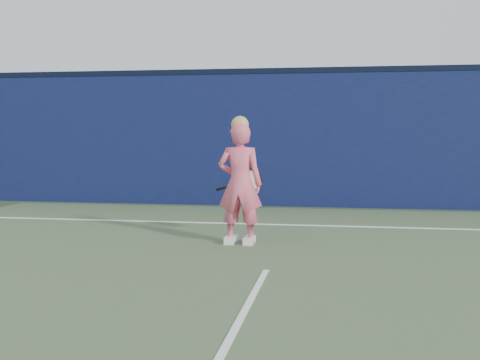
# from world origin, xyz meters

# --- Properties ---
(ground) EXTENTS (80.00, 80.00, 0.00)m
(ground) POSITION_xyz_m (0.00, 0.00, 0.00)
(ground) COLOR #2D4128
(ground) RESTS_ON ground
(backstop_wall) EXTENTS (24.00, 0.40, 2.50)m
(backstop_wall) POSITION_xyz_m (0.00, 6.50, 1.25)
(backstop_wall) COLOR #0D113C
(backstop_wall) RESTS_ON ground
(wall_cap) EXTENTS (24.00, 0.42, 0.10)m
(wall_cap) POSITION_xyz_m (0.00, 6.50, 2.55)
(wall_cap) COLOR black
(wall_cap) RESTS_ON backstop_wall
(player) EXTENTS (0.57, 0.38, 1.61)m
(player) POSITION_xyz_m (-0.50, 2.41, 0.77)
(player) COLOR #F15E79
(player) RESTS_ON ground
(racket) EXTENTS (0.63, 0.18, 0.33)m
(racket) POSITION_xyz_m (-0.48, 2.87, 0.76)
(racket) COLOR black
(racket) RESTS_ON ground
(court_lines) EXTENTS (11.00, 12.04, 0.01)m
(court_lines) POSITION_xyz_m (0.00, -0.33, 0.01)
(court_lines) COLOR white
(court_lines) RESTS_ON court_surface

